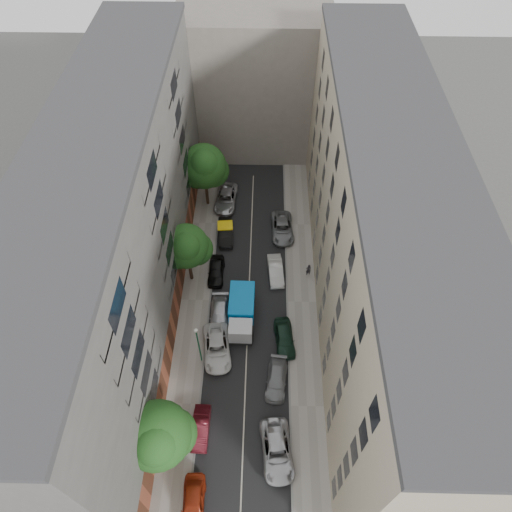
{
  "coord_description": "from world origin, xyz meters",
  "views": [
    {
      "loc": [
        1.34,
        -26.37,
        39.5
      ],
      "look_at": [
        0.74,
        1.2,
        6.0
      ],
      "focal_mm": 32.0,
      "sensor_mm": 36.0,
      "label": 1
    }
  ],
  "objects_px": {
    "car_left_4": "(216,271)",
    "car_right_3": "(276,270)",
    "tarp_truck": "(242,312)",
    "tree_near": "(159,437)",
    "lamp_post": "(198,342)",
    "car_left_0": "(193,504)",
    "car_left_2": "(217,348)",
    "pedestrian": "(308,270)",
    "car_right_4": "(282,228)",
    "tree_far": "(205,168)",
    "car_left_3": "(220,315)",
    "car_right_0": "(277,451)",
    "car_left_5": "(226,232)",
    "car_right_2": "(284,338)",
    "car_left_6": "(226,198)",
    "car_right_1": "(277,379)",
    "tree_mid": "(187,248)",
    "car_left_1": "(201,428)"
  },
  "relations": [
    {
      "from": "car_right_4",
      "to": "tree_far",
      "type": "height_order",
      "value": "tree_far"
    },
    {
      "from": "tree_near",
      "to": "tarp_truck",
      "type": "bearing_deg",
      "value": 67.59
    },
    {
      "from": "tree_far",
      "to": "car_left_4",
      "type": "bearing_deg",
      "value": -80.59
    },
    {
      "from": "car_left_4",
      "to": "car_left_5",
      "type": "xyz_separation_m",
      "value": [
        0.67,
        5.6,
        0.02
      ]
    },
    {
      "from": "car_left_4",
      "to": "car_right_3",
      "type": "relative_size",
      "value": 0.98
    },
    {
      "from": "car_left_5",
      "to": "pedestrian",
      "type": "relative_size",
      "value": 2.78
    },
    {
      "from": "car_right_2",
      "to": "pedestrian",
      "type": "height_order",
      "value": "pedestrian"
    },
    {
      "from": "tarp_truck",
      "to": "tree_far",
      "type": "height_order",
      "value": "tree_far"
    },
    {
      "from": "car_right_4",
      "to": "car_left_3",
      "type": "bearing_deg",
      "value": -121.54
    },
    {
      "from": "car_right_1",
      "to": "pedestrian",
      "type": "xyz_separation_m",
      "value": [
        3.49,
        12.38,
        0.32
      ]
    },
    {
      "from": "car_right_3",
      "to": "lamp_post",
      "type": "relative_size",
      "value": 0.76
    },
    {
      "from": "car_left_2",
      "to": "car_left_3",
      "type": "height_order",
      "value": "car_left_2"
    },
    {
      "from": "car_left_0",
      "to": "car_left_4",
      "type": "height_order",
      "value": "car_left_0"
    },
    {
      "from": "car_left_2",
      "to": "car_right_4",
      "type": "distance_m",
      "value": 16.86
    },
    {
      "from": "car_left_0",
      "to": "tree_near",
      "type": "height_order",
      "value": "tree_near"
    },
    {
      "from": "pedestrian",
      "to": "car_right_4",
      "type": "bearing_deg",
      "value": -85.46
    },
    {
      "from": "tarp_truck",
      "to": "car_left_2",
      "type": "relative_size",
      "value": 1.12
    },
    {
      "from": "car_left_6",
      "to": "car_right_3",
      "type": "bearing_deg",
      "value": -57.04
    },
    {
      "from": "car_left_4",
      "to": "lamp_post",
      "type": "relative_size",
      "value": 0.74
    },
    {
      "from": "car_left_3",
      "to": "tree_mid",
      "type": "height_order",
      "value": "tree_mid"
    },
    {
      "from": "car_left_0",
      "to": "car_right_0",
      "type": "height_order",
      "value": "car_right_0"
    },
    {
      "from": "car_left_6",
      "to": "tree_far",
      "type": "height_order",
      "value": "tree_far"
    },
    {
      "from": "car_left_4",
      "to": "pedestrian",
      "type": "height_order",
      "value": "pedestrian"
    },
    {
      "from": "car_left_0",
      "to": "car_left_2",
      "type": "xyz_separation_m",
      "value": [
        0.8,
        13.2,
        0.0
      ]
    },
    {
      "from": "car_left_5",
      "to": "car_right_0",
      "type": "xyz_separation_m",
      "value": [
        5.73,
        -24.0,
        0.01
      ]
    },
    {
      "from": "tarp_truck",
      "to": "car_left_5",
      "type": "bearing_deg",
      "value": 102.5
    },
    {
      "from": "tarp_truck",
      "to": "car_left_2",
      "type": "distance_m",
      "value": 4.27
    },
    {
      "from": "car_right_3",
      "to": "tree_mid",
      "type": "relative_size",
      "value": 0.56
    },
    {
      "from": "car_left_1",
      "to": "tree_near",
      "type": "bearing_deg",
      "value": -137.09
    },
    {
      "from": "tree_mid",
      "to": "pedestrian",
      "type": "height_order",
      "value": "tree_mid"
    },
    {
      "from": "tarp_truck",
      "to": "tree_near",
      "type": "relative_size",
      "value": 0.79
    },
    {
      "from": "car_left_0",
      "to": "car_right_0",
      "type": "xyz_separation_m",
      "value": [
        6.4,
        4.0,
        0.0
      ]
    },
    {
      "from": "tree_near",
      "to": "lamp_post",
      "type": "distance_m",
      "value": 9.0
    },
    {
      "from": "car_left_3",
      "to": "car_right_3",
      "type": "xyz_separation_m",
      "value": [
        5.6,
        5.8,
        -0.0
      ]
    },
    {
      "from": "car_right_2",
      "to": "lamp_post",
      "type": "xyz_separation_m",
      "value": [
        -7.8,
        -2.19,
        2.94
      ]
    },
    {
      "from": "car_left_3",
      "to": "tree_near",
      "type": "height_order",
      "value": "tree_near"
    },
    {
      "from": "car_left_2",
      "to": "car_right_1",
      "type": "bearing_deg",
      "value": -35.9
    },
    {
      "from": "car_right_3",
      "to": "tree_near",
      "type": "distance_m",
      "value": 21.49
    },
    {
      "from": "tarp_truck",
      "to": "car_right_2",
      "type": "relative_size",
      "value": 1.35
    },
    {
      "from": "car_left_2",
      "to": "car_left_4",
      "type": "distance_m",
      "value": 9.23
    },
    {
      "from": "lamp_post",
      "to": "pedestrian",
      "type": "relative_size",
      "value": 3.53
    },
    {
      "from": "car_left_1",
      "to": "car_right_2",
      "type": "xyz_separation_m",
      "value": [
        7.2,
        8.67,
        0.11
      ]
    },
    {
      "from": "car_left_2",
      "to": "tree_far",
      "type": "height_order",
      "value": "tree_far"
    },
    {
      "from": "car_left_6",
      "to": "tree_near",
      "type": "distance_m",
      "value": 30.53
    },
    {
      "from": "tarp_truck",
      "to": "car_right_3",
      "type": "xyz_separation_m",
      "value": [
        3.4,
        5.83,
        -0.81
      ]
    },
    {
      "from": "pedestrian",
      "to": "car_left_2",
      "type": "bearing_deg",
      "value": 26.89
    },
    {
      "from": "tree_mid",
      "to": "tree_far",
      "type": "height_order",
      "value": "tree_far"
    },
    {
      "from": "tarp_truck",
      "to": "tree_near",
      "type": "height_order",
      "value": "tree_near"
    },
    {
      "from": "tree_near",
      "to": "lamp_post",
      "type": "relative_size",
      "value": 1.35
    },
    {
      "from": "car_left_5",
      "to": "lamp_post",
      "type": "distance_m",
      "value": 16.12
    }
  ]
}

